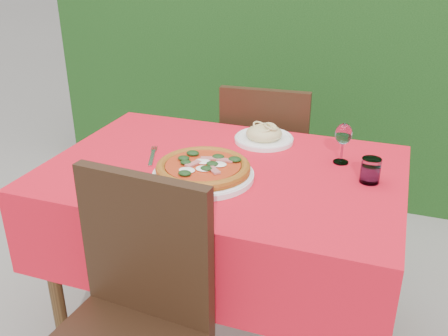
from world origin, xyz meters
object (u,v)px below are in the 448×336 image
(chair_near, at_px, (130,315))
(pasta_plate, at_px, (264,136))
(wine_glass, at_px, (343,136))
(pizza_plate, at_px, (203,170))
(chair_far, at_px, (266,161))
(fork, at_px, (152,158))
(water_glass, at_px, (370,172))

(chair_near, relative_size, pasta_plate, 3.90)
(chair_near, xyz_separation_m, wine_glass, (0.46, 0.76, 0.32))
(pizza_plate, relative_size, wine_glass, 2.30)
(chair_far, bearing_deg, pizza_plate, 83.30)
(chair_near, xyz_separation_m, pizza_plate, (0.04, 0.48, 0.25))
(chair_far, xyz_separation_m, fork, (-0.28, -0.64, 0.24))
(pasta_plate, distance_m, fork, 0.46)
(chair_far, xyz_separation_m, pasta_plate, (0.07, -0.33, 0.26))
(chair_far, height_order, water_glass, chair_far)
(chair_near, distance_m, wine_glass, 0.95)
(chair_near, xyz_separation_m, chair_far, (0.07, 1.20, -0.02))
(pasta_plate, bearing_deg, wine_glass, -18.58)
(chair_far, distance_m, pasta_plate, 0.43)
(fork, bearing_deg, chair_far, 44.92)
(wine_glass, bearing_deg, chair_near, -121.19)
(chair_far, bearing_deg, water_glass, 127.61)
(pasta_plate, bearing_deg, water_glass, -28.68)
(pasta_plate, relative_size, fork, 1.18)
(chair_near, height_order, water_glass, chair_near)
(chair_near, relative_size, fork, 4.62)
(chair_near, relative_size, chair_far, 1.03)
(chair_far, bearing_deg, wine_glass, 127.81)
(pasta_plate, distance_m, water_glass, 0.49)
(pizza_plate, relative_size, fork, 1.74)
(pasta_plate, bearing_deg, chair_near, -99.21)
(water_glass, height_order, fork, water_glass)
(chair_near, height_order, chair_far, chair_near)
(chair_near, relative_size, water_glass, 10.78)
(fork, bearing_deg, pasta_plate, 19.97)
(pasta_plate, bearing_deg, chair_far, 102.11)
(wine_glass, bearing_deg, chair_far, 131.85)
(chair_near, height_order, pasta_plate, chair_near)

